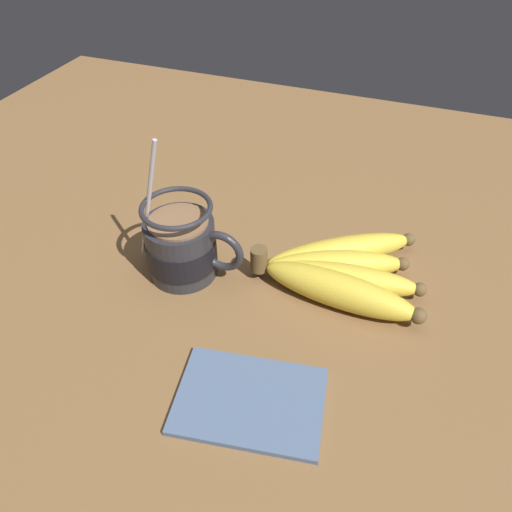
{
  "coord_description": "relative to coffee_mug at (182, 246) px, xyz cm",
  "views": [
    {
      "loc": [
        18.39,
        -35.23,
        44.79
      ],
      "look_at": [
        3.75,
        4.11,
        8.06
      ],
      "focal_mm": 35.0,
      "sensor_mm": 36.0,
      "label": 1
    }
  ],
  "objects": [
    {
      "name": "table",
      "position": [
        4.95,
        -3.01,
        -5.9
      ],
      "size": [
        120.94,
        120.94,
        3.85
      ],
      "color": "brown",
      "rests_on": "ground"
    },
    {
      "name": "coffee_mug",
      "position": [
        0.0,
        0.0,
        0.0
      ],
      "size": [
        13.25,
        8.24,
        17.29
      ],
      "color": "#28282D",
      "rests_on": "table"
    },
    {
      "name": "banana_bunch",
      "position": [
        17.68,
        4.42,
        -2.12
      ],
      "size": [
        20.25,
        16.15,
        4.28
      ],
      "color": "brown",
      "rests_on": "table"
    },
    {
      "name": "napkin",
      "position": [
        13.73,
        -14.05,
        -3.67
      ],
      "size": [
        15.03,
        11.63,
        0.6
      ],
      "color": "slate",
      "rests_on": "table"
    }
  ]
}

